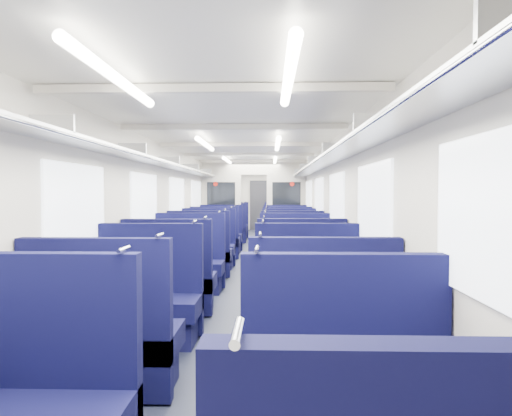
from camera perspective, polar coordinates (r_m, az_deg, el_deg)
name	(u,v)px	position (r m, az deg, el deg)	size (l,w,h in m)	color
floor	(249,265)	(9.54, -0.87, -7.24)	(2.80, 18.00, 0.01)	black
ceiling	(249,153)	(9.45, -0.88, 6.97)	(2.80, 18.00, 0.01)	silver
wall_left	(182,209)	(9.59, -9.26, -0.15)	(0.02, 18.00, 2.35)	beige
dado_left	(183,249)	(9.65, -9.15, -5.05)	(0.03, 17.90, 0.70)	black
wall_right	(317,209)	(9.46, 7.62, -0.17)	(0.02, 18.00, 2.35)	beige
dado_right	(316,249)	(9.53, 7.51, -5.14)	(0.03, 17.90, 0.70)	black
wall_far	(259,201)	(18.41, 0.40, 0.90)	(2.80, 0.02, 2.35)	beige
luggage_rack_left	(191,171)	(9.56, -8.19, 4.63)	(0.36, 17.40, 0.18)	#B2B5BA
luggage_rack_right	(308,171)	(9.45, 6.52, 4.67)	(0.36, 17.40, 0.18)	#B2B5BA
windows	(248,198)	(8.96, -1.01, 1.29)	(2.78, 15.60, 0.75)	white
ceiling_fittings	(248,155)	(9.18, -0.96, 6.73)	(2.70, 16.06, 0.11)	beige
end_door	(259,205)	(18.36, 0.40, 0.35)	(0.75, 0.06, 2.00)	black
bulkhead	(254,203)	(12.17, -0.28, 0.60)	(2.80, 0.10, 2.35)	beige
seat_2	(25,416)	(2.83, -27.02, -22.24)	(1.11, 0.61, 1.24)	#0B0C35
seat_4	(104,344)	(3.77, -18.61, -15.90)	(1.11, 0.61, 1.24)	#0B0C35
seat_5	(322,342)	(3.67, 8.25, -16.33)	(1.11, 0.61, 1.24)	#0B0C35
seat_6	(147,304)	(4.88, -13.55, -11.70)	(1.11, 0.61, 1.24)	#0B0C35
seat_7	(308,304)	(4.81, 6.60, -11.88)	(1.11, 0.61, 1.24)	#0B0C35
seat_8	(170,283)	(5.90, -10.76, -9.28)	(1.11, 0.61, 1.24)	#0B0C35
seat_9	(301,282)	(5.92, 5.66, -9.23)	(1.11, 0.61, 1.24)	#0B0C35
seat_10	(188,267)	(7.15, -8.50, -7.29)	(1.11, 0.61, 1.24)	#0B0C35
seat_11	(296,267)	(7.08, 5.00, -7.36)	(1.11, 0.61, 1.24)	#0B0C35
seat_12	(200,256)	(8.31, -7.04, -5.98)	(1.11, 0.61, 1.24)	#0B0C35
seat_13	(292,256)	(8.23, 4.53, -6.04)	(1.11, 0.61, 1.24)	#0B0C35
seat_14	(208,249)	(9.26, -6.12, -5.15)	(1.11, 0.61, 1.24)	#0B0C35
seat_15	(290,249)	(9.16, 4.25, -5.22)	(1.11, 0.61, 1.24)	#0B0C35
seat_16	(215,242)	(10.54, -5.15, -4.27)	(1.11, 0.61, 1.24)	#0B0C35
seat_17	(287,242)	(10.47, 3.93, -4.31)	(1.11, 0.61, 1.24)	#0B0C35
seat_18	(220,237)	(11.61, -4.51, -3.69)	(1.11, 0.61, 1.24)	#0B0C35
seat_19	(286,238)	(11.44, 3.74, -3.77)	(1.11, 0.61, 1.24)	#0B0C35
seat_20	(228,230)	(13.72, -3.54, -2.81)	(1.11, 0.61, 1.24)	#0B0C35
seat_21	(283,231)	(13.60, 3.42, -2.85)	(1.11, 0.61, 1.24)	#0B0C35
seat_22	(231,227)	(14.82, -3.14, -2.45)	(1.11, 0.61, 1.24)	#0B0C35
seat_23	(282,228)	(14.76, 3.29, -2.47)	(1.11, 0.61, 1.24)	#0B0C35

